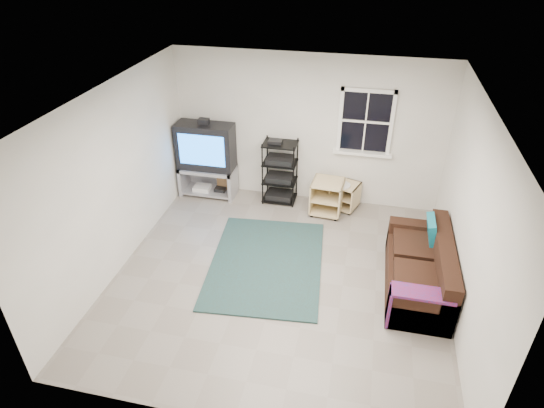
% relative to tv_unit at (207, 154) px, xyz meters
% --- Properties ---
extents(room, '(4.60, 4.62, 4.60)m').
position_rel_tv_unit_xyz_m(room, '(2.70, 0.24, 0.67)').
color(room, slate).
rests_on(room, ground).
extents(tv_unit, '(1.00, 0.50, 1.47)m').
position_rel_tv_unit_xyz_m(tv_unit, '(0.00, 0.00, 0.00)').
color(tv_unit, '#A3A3AB').
rests_on(tv_unit, ground).
extents(av_rack, '(0.58, 0.42, 1.17)m').
position_rel_tv_unit_xyz_m(av_rack, '(1.33, 0.04, -0.30)').
color(av_rack, black).
rests_on(av_rack, ground).
extents(side_table_left, '(0.55, 0.55, 0.61)m').
position_rel_tv_unit_xyz_m(side_table_left, '(2.20, -0.15, -0.48)').
color(side_table_left, '#D8BE85').
rests_on(side_table_left, ground).
extents(side_table_right, '(0.55, 0.55, 0.50)m').
position_rel_tv_unit_xyz_m(side_table_right, '(2.49, 0.06, -0.53)').
color(side_table_right, '#D8BE85').
rests_on(side_table_right, ground).
extents(sofa, '(0.80, 1.80, 0.82)m').
position_rel_tv_unit_xyz_m(sofa, '(3.66, -1.82, -0.52)').
color(sofa, black).
rests_on(sofa, ground).
extents(shag_rug, '(1.80, 2.35, 0.03)m').
position_rel_tv_unit_xyz_m(shag_rug, '(1.50, -1.78, -0.79)').
color(shag_rug, black).
rests_on(shag_rug, ground).
extents(paper_bag, '(0.29, 0.20, 0.39)m').
position_rel_tv_unit_xyz_m(paper_bag, '(0.28, 0.14, -0.62)').
color(paper_bag, '#996744').
rests_on(paper_bag, ground).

